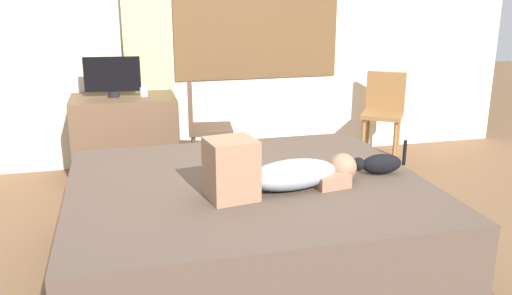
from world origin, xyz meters
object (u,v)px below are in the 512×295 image
object	(u,v)px
cup	(144,92)
chair_by_desk	(202,124)
tv_monitor	(112,76)
chair_spare	(383,109)
desk	(125,137)
cat	(379,164)
person_lying	(277,172)
bed	(248,223)

from	to	relation	value
cup	chair_by_desk	distance (m)	0.58
tv_monitor	chair_spare	bearing A→B (deg)	-1.19
tv_monitor	chair_by_desk	xyz separation A→B (m)	(0.73, -0.23, -0.41)
desk	cat	bearing A→B (deg)	-51.33
person_lying	cat	bearing A→B (deg)	10.23
bed	chair_spare	bearing A→B (deg)	44.80
bed	chair_by_desk	world-z (taller)	chair_by_desk
cup	chair_spare	world-z (taller)	chair_spare
person_lying	cup	bearing A→B (deg)	107.79
cat	chair_by_desk	world-z (taller)	chair_by_desk
cat	desk	world-z (taller)	cat
person_lying	chair_spare	world-z (taller)	person_lying
chair_by_desk	person_lying	bearing A→B (deg)	-84.85
chair_spare	tv_monitor	bearing A→B (deg)	178.81
bed	desk	xyz separation A→B (m)	(-0.69, 1.83, 0.11)
cat	person_lying	bearing A→B (deg)	-169.77
bed	chair_spare	world-z (taller)	chair_spare
chair_by_desk	chair_spare	distance (m)	1.84
tv_monitor	cup	world-z (taller)	tv_monitor
person_lying	desk	size ratio (longest dim) A/B	1.05
cat	chair_by_desk	xyz separation A→B (m)	(-0.86, 1.67, -0.09)
bed	chair_by_desk	bearing A→B (deg)	91.24
cat	cup	xyz separation A→B (m)	(-1.34, 1.87, 0.18)
bed	cat	size ratio (longest dim) A/B	6.11
person_lying	chair_by_desk	distance (m)	1.81
cat	desk	xyz separation A→B (m)	(-1.52, 1.90, -0.23)
cup	chair_spare	size ratio (longest dim) A/B	0.09
desk	tv_monitor	size ratio (longest dim) A/B	1.87
desk	cup	world-z (taller)	cup
bed	tv_monitor	xyz separation A→B (m)	(-0.77, 1.83, 0.66)
cup	person_lying	bearing A→B (deg)	-72.21
bed	person_lying	world-z (taller)	person_lying
cat	cup	bearing A→B (deg)	125.65
person_lying	desk	xyz separation A→B (m)	(-0.82, 2.03, -0.28)
person_lying	chair_spare	size ratio (longest dim) A/B	1.10
desk	cup	xyz separation A→B (m)	(0.18, -0.04, 0.41)
bed	cup	bearing A→B (deg)	105.88
bed	cup	size ratio (longest dim) A/B	27.00
desk	tv_monitor	world-z (taller)	tv_monitor
chair_by_desk	tv_monitor	bearing A→B (deg)	162.47
bed	tv_monitor	size ratio (longest dim) A/B	4.56
cat	cup	world-z (taller)	cup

